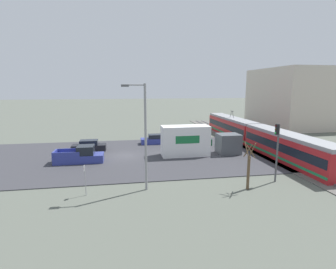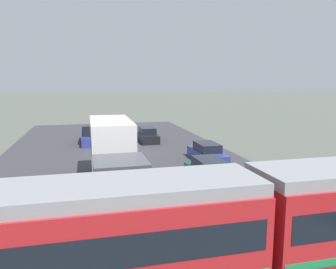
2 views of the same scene
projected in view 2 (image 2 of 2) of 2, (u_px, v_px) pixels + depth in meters
The scene contains 8 objects.
ground_plane at pixel (118, 153), 28.25m from camera, with size 320.00×320.00×0.00m, color #565B51.
road_surface at pixel (118, 153), 28.24m from camera, with size 19.19×40.66×0.08m.
light_rail_tram at pixel (256, 220), 10.83m from camera, with size 31.97×2.77×4.32m.
box_truck at pixel (113, 156), 19.26m from camera, with size 2.46×9.97×3.72m.
pickup_truck at pixel (92, 136), 32.43m from camera, with size 2.06×5.39×1.88m.
sedan_car_0 at pixel (209, 174), 19.28m from camera, with size 1.71×4.49×1.59m.
sedan_car_1 at pixel (147, 136), 33.47m from camera, with size 1.71×4.41×1.44m.
sedan_car_2 at pixel (207, 154), 25.08m from camera, with size 1.75×4.68×1.42m.
Camera 2 is at (2.52, 27.84, 6.15)m, focal length 35.00 mm.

